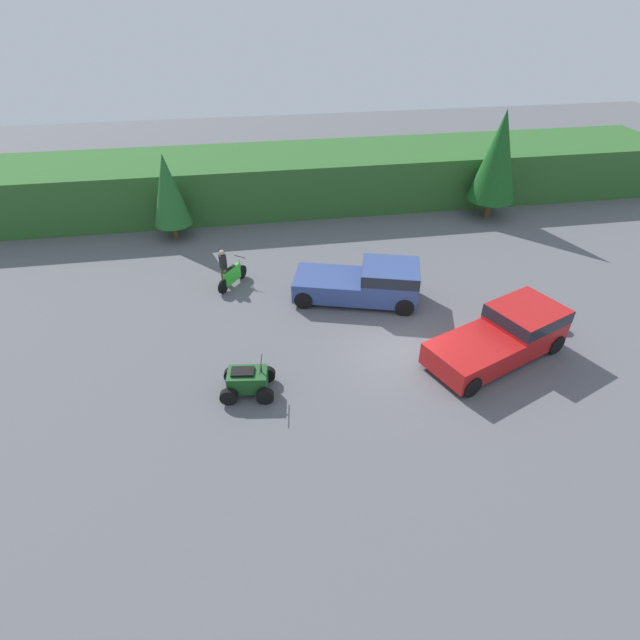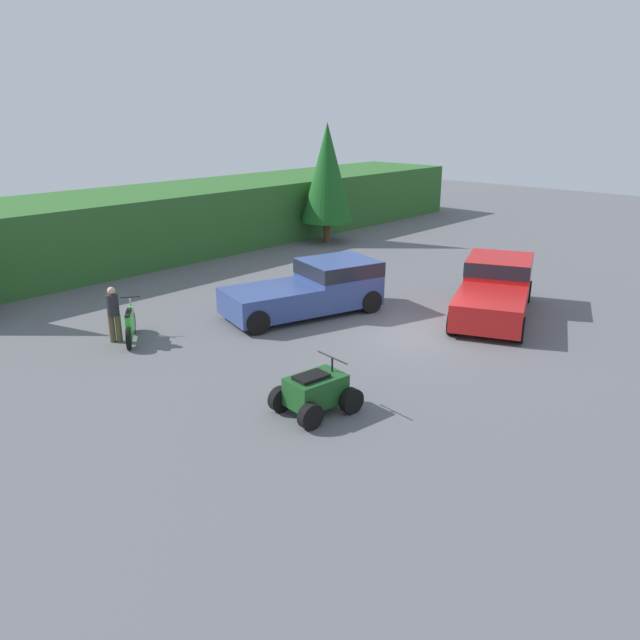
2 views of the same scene
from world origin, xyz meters
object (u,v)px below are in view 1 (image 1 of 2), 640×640
at_px(pickup_truck_second, 368,282).
at_px(rider_person, 223,266).
at_px(pickup_truck_red, 507,333).
at_px(dirt_bike, 232,276).
at_px(steel_barrel, 545,313).
at_px(quad_atv, 248,381).

bearing_deg(pickup_truck_second, rider_person, 175.00).
bearing_deg(pickup_truck_red, dirt_bike, 123.64).
bearing_deg(rider_person, pickup_truck_red, -87.65).
xyz_separation_m(pickup_truck_red, pickup_truck_second, (-4.26, 4.62, -0.00)).
xyz_separation_m(dirt_bike, steel_barrel, (12.85, -5.19, -0.06)).
xyz_separation_m(rider_person, steel_barrel, (13.22, -5.45, -0.51)).
xyz_separation_m(dirt_bike, quad_atv, (0.36, -7.46, 0.00)).
height_order(pickup_truck_red, rider_person, pickup_truck_red).
relative_size(pickup_truck_second, dirt_bike, 3.19).
xyz_separation_m(pickup_truck_red, quad_atv, (-9.82, -0.58, -0.44)).
height_order(pickup_truck_red, pickup_truck_second, same).
bearing_deg(steel_barrel, dirt_bike, 158.01).
distance_m(pickup_truck_second, rider_person, 6.77).
distance_m(pickup_truck_second, steel_barrel, 7.54).
relative_size(pickup_truck_red, dirt_bike, 3.27).
height_order(pickup_truck_red, steel_barrel, pickup_truck_red).
relative_size(pickup_truck_second, steel_barrel, 6.63).
distance_m(pickup_truck_second, quad_atv, 7.63).
bearing_deg(dirt_bike, steel_barrel, -75.87).
relative_size(pickup_truck_second, rider_person, 3.34).
bearing_deg(dirt_bike, pickup_truck_second, -74.71).
bearing_deg(pickup_truck_red, pickup_truck_second, 110.31).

